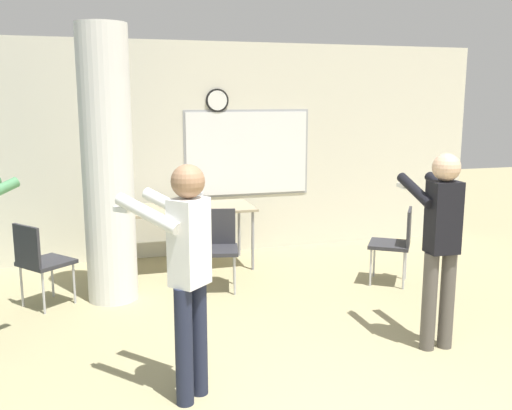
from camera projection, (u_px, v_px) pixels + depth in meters
wall_back at (200, 150)px, 7.55m from camera, size 8.00×0.15×2.80m
support_pillar at (108, 167)px, 5.76m from camera, size 0.51×0.51×2.80m
folding_table at (189, 211)px, 7.00m from camera, size 1.57×0.78×0.76m
bottle_on_table at (201, 199)px, 6.98m from camera, size 0.06×0.06×0.26m
chair_mid_room at (396, 240)px, 6.41m from camera, size 0.61×0.61×0.87m
chair_table_front at (218, 243)px, 6.27m from camera, size 0.53×0.53×0.87m
chair_near_pillar at (40, 258)px, 5.68m from camera, size 0.62×0.62×0.87m
person_playing_front at (186, 264)px, 3.85m from camera, size 0.63×0.64×1.66m
person_playing_side at (440, 236)px, 4.68m from camera, size 0.38×0.66×1.65m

